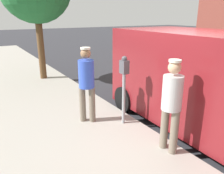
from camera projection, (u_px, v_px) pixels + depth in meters
name	position (u px, v px, depth m)	size (l,w,h in m)	color
ground_plane	(175.00, 120.00, 5.58)	(80.00, 80.00, 0.00)	#2D2D33
sidewalk_slab	(28.00, 164.00, 3.81)	(5.00, 32.00, 0.15)	#9E998E
parking_meter_near	(124.00, 79.00, 4.78)	(0.14, 0.18, 1.52)	gray
pedestrian_in_blue	(87.00, 81.00, 4.91)	(0.34, 0.34, 1.68)	#726656
pedestrian_in_gray	(172.00, 101.00, 3.80)	(0.34, 0.36, 1.65)	#726656
parked_van	(222.00, 84.00, 4.50)	(2.22, 5.24, 2.15)	maroon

